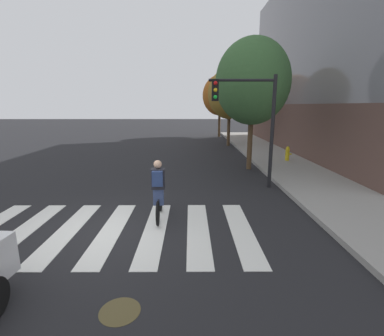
{
  "coord_description": "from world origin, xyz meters",
  "views": [
    {
      "loc": [
        2.07,
        -6.55,
        3.11
      ],
      "look_at": [
        2.11,
        1.43,
        1.31
      ],
      "focal_mm": 25.99,
      "sensor_mm": 36.0,
      "label": 1
    }
  ],
  "objects": [
    {
      "name": "ground_plane",
      "position": [
        0.0,
        0.0,
        0.0
      ],
      "size": [
        120.0,
        120.0,
        0.0
      ],
      "primitive_type": "plane",
      "color": "black"
    },
    {
      "name": "crosswalk_stripes",
      "position": [
        0.05,
        0.0,
        0.01
      ],
      "size": [
        7.17,
        3.63,
        0.01
      ],
      "color": "silver",
      "rests_on": "ground"
    },
    {
      "name": "manhole_cover",
      "position": [
        0.97,
        -2.85,
        0.0
      ],
      "size": [
        0.64,
        0.64,
        0.01
      ],
      "primitive_type": "cylinder",
      "color": "#473D1E",
      "rests_on": "ground"
    },
    {
      "name": "cyclist",
      "position": [
        1.19,
        0.72,
        0.84
      ],
      "size": [
        0.37,
        1.71,
        1.69
      ],
      "color": "black",
      "rests_on": "ground"
    },
    {
      "name": "traffic_light_near",
      "position": [
        4.3,
        3.84,
        2.86
      ],
      "size": [
        2.47,
        0.28,
        4.2
      ],
      "color": "black",
      "rests_on": "ground"
    },
    {
      "name": "fire_hydrant",
      "position": [
        7.41,
        8.46,
        0.53
      ],
      "size": [
        0.33,
        0.22,
        0.78
      ],
      "color": "gold",
      "rests_on": "sidewalk"
    },
    {
      "name": "street_tree_near",
      "position": [
        5.0,
        7.04,
        4.2
      ],
      "size": [
        3.49,
        3.49,
        6.21
      ],
      "color": "#4C3823",
      "rests_on": "ground"
    },
    {
      "name": "street_tree_mid",
      "position": [
        5.07,
        15.33,
        3.98
      ],
      "size": [
        3.31,
        3.31,
        5.9
      ],
      "color": "#4C3823",
      "rests_on": "ground"
    },
    {
      "name": "street_tree_far",
      "position": [
        5.0,
        21.79,
        4.09
      ],
      "size": [
        3.41,
        3.41,
        6.06
      ],
      "color": "#4C3823",
      "rests_on": "ground"
    }
  ]
}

